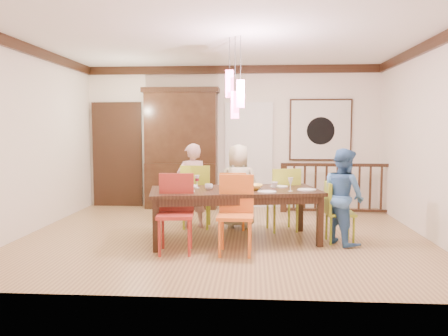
# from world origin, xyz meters

# --- Properties ---
(floor) EXTENTS (6.00, 6.00, 0.00)m
(floor) POSITION_xyz_m (0.00, 0.00, 0.00)
(floor) COLOR olive
(floor) RESTS_ON ground
(ceiling) EXTENTS (6.00, 6.00, 0.00)m
(ceiling) POSITION_xyz_m (0.00, 0.00, 2.90)
(ceiling) COLOR white
(ceiling) RESTS_ON wall_back
(wall_back) EXTENTS (6.00, 0.00, 6.00)m
(wall_back) POSITION_xyz_m (0.00, 2.50, 1.45)
(wall_back) COLOR silver
(wall_back) RESTS_ON floor
(wall_left) EXTENTS (0.00, 5.00, 5.00)m
(wall_left) POSITION_xyz_m (-3.00, 0.00, 1.45)
(wall_left) COLOR silver
(wall_left) RESTS_ON floor
(wall_right) EXTENTS (0.00, 5.00, 5.00)m
(wall_right) POSITION_xyz_m (3.00, 0.00, 1.45)
(wall_right) COLOR silver
(wall_right) RESTS_ON floor
(crown_molding) EXTENTS (6.00, 5.00, 0.16)m
(crown_molding) POSITION_xyz_m (0.00, 0.00, 2.82)
(crown_molding) COLOR black
(crown_molding) RESTS_ON wall_back
(panel_door) EXTENTS (1.04, 0.07, 2.24)m
(panel_door) POSITION_xyz_m (-2.40, 2.45, 1.05)
(panel_door) COLOR black
(panel_door) RESTS_ON wall_back
(white_doorway) EXTENTS (0.97, 0.05, 2.22)m
(white_doorway) POSITION_xyz_m (0.35, 2.46, 1.05)
(white_doorway) COLOR silver
(white_doorway) RESTS_ON wall_back
(painting) EXTENTS (1.25, 0.06, 1.25)m
(painting) POSITION_xyz_m (1.80, 2.46, 1.60)
(painting) COLOR black
(painting) RESTS_ON wall_back
(pendant_cluster) EXTENTS (0.27, 0.21, 1.14)m
(pendant_cluster) POSITION_xyz_m (0.18, -0.31, 2.11)
(pendant_cluster) COLOR #FF4C8F
(pendant_cluster) RESTS_ON ceiling
(dining_table) EXTENTS (2.54, 1.51, 0.75)m
(dining_table) POSITION_xyz_m (0.18, -0.31, 0.68)
(dining_table) COLOR black
(dining_table) RESTS_ON floor
(chair_far_left) EXTENTS (0.47, 0.47, 1.04)m
(chair_far_left) POSITION_xyz_m (-0.48, 0.52, 0.59)
(chair_far_left) COLOR #A9C125
(chair_far_left) RESTS_ON floor
(chair_far_mid) EXTENTS (0.45, 0.45, 0.93)m
(chair_far_mid) POSITION_xyz_m (0.11, 0.46, 0.53)
(chair_far_mid) COLOR orange
(chair_far_mid) RESTS_ON floor
(chair_far_right) EXTENTS (0.55, 0.55, 1.00)m
(chair_far_right) POSITION_xyz_m (0.90, 0.39, 0.57)
(chair_far_right) COLOR #9FAF29
(chair_far_right) RESTS_ON floor
(chair_near_left) EXTENTS (0.50, 0.50, 1.02)m
(chair_near_left) POSITION_xyz_m (-0.57, -0.99, 0.58)
(chair_near_left) COLOR #A12B22
(chair_near_left) RESTS_ON floor
(chair_near_mid) EXTENTS (0.47, 0.47, 1.01)m
(chair_near_mid) POSITION_xyz_m (0.22, -0.99, 0.58)
(chair_near_mid) COLOR orange
(chair_near_mid) RESTS_ON floor
(chair_end_right) EXTENTS (0.40, 0.40, 0.86)m
(chair_end_right) POSITION_xyz_m (1.68, -0.31, 0.49)
(chair_end_right) COLOR #8B9F20
(chair_end_right) RESTS_ON floor
(china_hutch) EXTENTS (1.55, 0.46, 2.45)m
(china_hutch) POSITION_xyz_m (-1.02, 2.30, 1.23)
(china_hutch) COLOR black
(china_hutch) RESTS_ON floor
(balustrade) EXTENTS (2.18, 0.16, 0.96)m
(balustrade) POSITION_xyz_m (2.06, 1.95, 0.50)
(balustrade) COLOR black
(balustrade) RESTS_ON floor
(person_far_left) EXTENTS (0.59, 0.50, 1.38)m
(person_far_left) POSITION_xyz_m (-0.55, 0.50, 0.69)
(person_far_left) COLOR #D4A4A1
(person_far_left) RESTS_ON floor
(person_far_mid) EXTENTS (0.70, 0.48, 1.37)m
(person_far_mid) POSITION_xyz_m (0.20, 0.55, 0.69)
(person_far_mid) COLOR #B9B38C
(person_far_mid) RESTS_ON floor
(person_end_right) EXTENTS (0.75, 0.81, 1.34)m
(person_end_right) POSITION_xyz_m (1.70, -0.37, 0.67)
(person_end_right) COLOR #3F71B1
(person_end_right) RESTS_ON floor
(serving_bowl) EXTENTS (0.35, 0.35, 0.08)m
(serving_bowl) POSITION_xyz_m (0.42, -0.35, 0.79)
(serving_bowl) COLOR gold
(serving_bowl) RESTS_ON dining_table
(small_bowl) EXTENTS (0.26, 0.26, 0.07)m
(small_bowl) POSITION_xyz_m (0.06, -0.21, 0.78)
(small_bowl) COLOR white
(small_bowl) RESTS_ON dining_table
(cup_left) EXTENTS (0.15, 0.15, 0.09)m
(cup_left) POSITION_xyz_m (-0.18, -0.42, 0.79)
(cup_left) COLOR silver
(cup_left) RESTS_ON dining_table
(cup_right) EXTENTS (0.10, 0.10, 0.09)m
(cup_right) POSITION_xyz_m (0.76, -0.14, 0.80)
(cup_right) COLOR silver
(cup_right) RESTS_ON dining_table
(plate_far_left) EXTENTS (0.26, 0.26, 0.01)m
(plate_far_left) POSITION_xyz_m (-0.52, -0.04, 0.76)
(plate_far_left) COLOR white
(plate_far_left) RESTS_ON dining_table
(plate_far_mid) EXTENTS (0.26, 0.26, 0.01)m
(plate_far_mid) POSITION_xyz_m (0.16, -0.02, 0.76)
(plate_far_mid) COLOR white
(plate_far_mid) RESTS_ON dining_table
(plate_far_right) EXTENTS (0.26, 0.26, 0.01)m
(plate_far_right) POSITION_xyz_m (0.83, -0.02, 0.76)
(plate_far_right) COLOR white
(plate_far_right) RESTS_ON dining_table
(plate_near_left) EXTENTS (0.26, 0.26, 0.01)m
(plate_near_left) POSITION_xyz_m (-0.49, -0.60, 0.76)
(plate_near_left) COLOR white
(plate_near_left) RESTS_ON dining_table
(plate_near_mid) EXTENTS (0.26, 0.26, 0.01)m
(plate_near_mid) POSITION_xyz_m (0.63, -0.59, 0.76)
(plate_near_mid) COLOR white
(plate_near_mid) RESTS_ON dining_table
(plate_end_right) EXTENTS (0.26, 0.26, 0.01)m
(plate_end_right) POSITION_xyz_m (1.20, -0.34, 0.76)
(plate_end_right) COLOR white
(plate_end_right) RESTS_ON dining_table
(wine_glass_a) EXTENTS (0.08, 0.08, 0.19)m
(wine_glass_a) POSITION_xyz_m (-0.38, -0.22, 0.84)
(wine_glass_a) COLOR #590C19
(wine_glass_a) RESTS_ON dining_table
(wine_glass_b) EXTENTS (0.08, 0.08, 0.19)m
(wine_glass_b) POSITION_xyz_m (0.28, -0.11, 0.84)
(wine_glass_b) COLOR silver
(wine_glass_b) RESTS_ON dining_table
(wine_glass_c) EXTENTS (0.08, 0.08, 0.19)m
(wine_glass_c) POSITION_xyz_m (0.02, -0.55, 0.84)
(wine_glass_c) COLOR #590C19
(wine_glass_c) RESTS_ON dining_table
(wine_glass_d) EXTENTS (0.08, 0.08, 0.19)m
(wine_glass_d) POSITION_xyz_m (0.96, -0.46, 0.84)
(wine_glass_d) COLOR silver
(wine_glass_d) RESTS_ON dining_table
(napkin) EXTENTS (0.18, 0.14, 0.01)m
(napkin) POSITION_xyz_m (0.19, -0.69, 0.76)
(napkin) COLOR #D83359
(napkin) RESTS_ON dining_table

